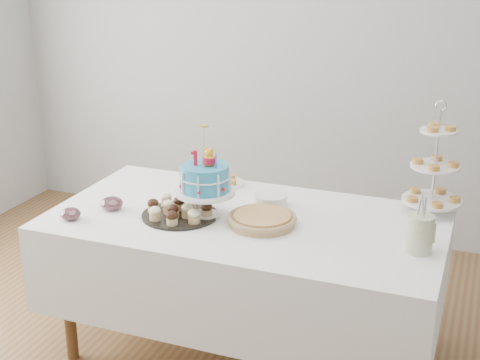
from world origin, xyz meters
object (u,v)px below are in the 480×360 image
at_px(plate_stack, 270,201).
at_px(pastry_plate, 221,181).
at_px(birthday_cake, 205,193).
at_px(pie, 262,219).
at_px(table, 245,259).
at_px(utensil_pitcher, 420,232).
at_px(jam_bowl_b, 112,204).
at_px(jam_bowl_a, 71,214).
at_px(cupcake_tray, 180,208).
at_px(tiered_stand, 435,167).

distance_m(plate_stack, pastry_plate, 0.43).
height_order(birthday_cake, pie, birthday_cake).
height_order(table, pie, pie).
bearing_deg(utensil_pitcher, plate_stack, 162.68).
distance_m(table, utensil_pitcher, 0.90).
height_order(pie, jam_bowl_b, jam_bowl_b).
bearing_deg(pie, utensil_pitcher, -2.68).
bearing_deg(plate_stack, jam_bowl_a, -149.26).
height_order(birthday_cake, pastry_plate, birthday_cake).
distance_m(cupcake_tray, jam_bowl_b, 0.36).
bearing_deg(cupcake_tray, tiered_stand, 23.69).
xyz_separation_m(table, jam_bowl_b, (-0.67, -0.15, 0.26)).
bearing_deg(pastry_plate, table, -53.31).
bearing_deg(jam_bowl_a, jam_bowl_b, 56.90).
height_order(tiered_stand, jam_bowl_b, tiered_stand).
height_order(tiered_stand, utensil_pitcher, tiered_stand).
distance_m(tiered_stand, pastry_plate, 1.16).
bearing_deg(pastry_plate, cupcake_tray, -91.04).
distance_m(plate_stack, jam_bowl_b, 0.80).
relative_size(pastry_plate, utensil_pitcher, 0.99).
distance_m(plate_stack, jam_bowl_a, 0.99).
height_order(plate_stack, jam_bowl_b, same).
xyz_separation_m(birthday_cake, jam_bowl_b, (-0.48, -0.08, -0.09)).
xyz_separation_m(table, birthday_cake, (-0.19, -0.06, 0.35)).
relative_size(cupcake_tray, pie, 1.13).
xyz_separation_m(birthday_cake, plate_stack, (0.25, 0.24, -0.09)).
relative_size(table, utensil_pitcher, 7.41).
height_order(pastry_plate, jam_bowl_a, jam_bowl_a).
bearing_deg(jam_bowl_a, cupcake_tray, 25.37).
bearing_deg(plate_stack, table, -111.05).
bearing_deg(birthday_cake, pie, -8.12).
relative_size(tiered_stand, plate_stack, 3.31).
height_order(tiered_stand, jam_bowl_a, tiered_stand).
relative_size(pie, tiered_stand, 0.58).
distance_m(birthday_cake, jam_bowl_a, 0.66).
bearing_deg(pie, jam_bowl_b, -173.60).
height_order(table, plate_stack, plate_stack).
bearing_deg(cupcake_tray, pie, 5.99).
distance_m(jam_bowl_a, utensil_pitcher, 1.64).
bearing_deg(plate_stack, jam_bowl_b, -156.17).
distance_m(tiered_stand, jam_bowl_a, 1.79).
relative_size(cupcake_tray, utensil_pitcher, 1.45).
distance_m(pastry_plate, jam_bowl_a, 0.88).
distance_m(jam_bowl_b, utensil_pitcher, 1.51).
bearing_deg(table, birthday_cake, -160.90).
distance_m(pie, utensil_pitcher, 0.74).
bearing_deg(tiered_stand, cupcake_tray, -156.31).
xyz_separation_m(cupcake_tray, pastry_plate, (0.01, 0.50, -0.03)).
distance_m(birthday_cake, jam_bowl_b, 0.50).
bearing_deg(birthday_cake, plate_stack, 34.73).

